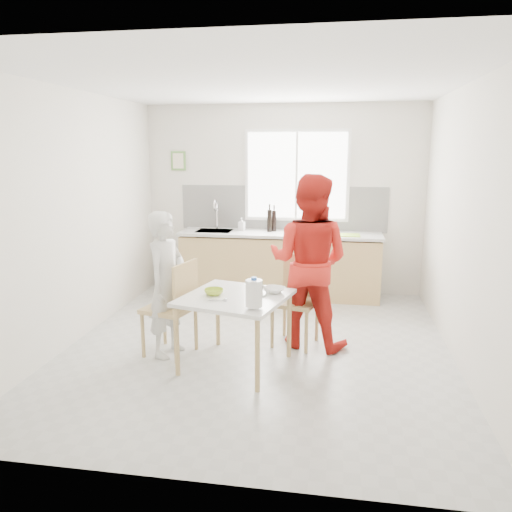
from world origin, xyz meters
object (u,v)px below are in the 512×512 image
at_px(chair_left, 175,304).
at_px(wine_bottle_b, 274,221).
at_px(bowl_green, 214,292).
at_px(person_red, 309,262).
at_px(person_white, 167,284).
at_px(dining_table, 235,303).
at_px(milk_jug, 254,293).
at_px(chair_far, 298,296).
at_px(bowl_white, 274,290).
at_px(wine_bottle_a, 270,221).

xyz_separation_m(chair_left, wine_bottle_b, (0.70, 2.38, 0.53)).
height_order(chair_left, bowl_green, chair_left).
bearing_deg(person_red, person_white, 33.26).
bearing_deg(person_red, dining_table, 59.74).
bearing_deg(milk_jug, dining_table, 139.26).
bearing_deg(person_white, chair_far, -53.51).
bearing_deg(milk_jug, chair_far, 88.64).
xyz_separation_m(bowl_white, wine_bottle_b, (-0.31, 2.38, 0.33)).
height_order(person_white, person_red, person_red).
height_order(person_white, wine_bottle_b, person_white).
height_order(bowl_green, milk_jug, milk_jug).
height_order(bowl_white, milk_jug, milk_jug).
bearing_deg(milk_jug, chair_left, 164.40).
distance_m(chair_far, wine_bottle_a, 1.94).
height_order(chair_left, person_red, person_red).
distance_m(person_red, milk_jug, 1.10).
relative_size(chair_left, wine_bottle_b, 3.28).
distance_m(bowl_green, wine_bottle_b, 2.58).
bearing_deg(bowl_green, milk_jug, -37.71).
height_order(chair_far, bowl_green, chair_far).
relative_size(person_white, bowl_green, 8.06).
relative_size(milk_jug, wine_bottle_b, 0.88).
xyz_separation_m(person_white, bowl_white, (1.09, -0.02, -0.00)).
xyz_separation_m(chair_far, person_red, (0.11, -0.04, 0.39)).
bearing_deg(person_white, dining_table, -90.00).
bearing_deg(bowl_white, chair_left, -179.72).
relative_size(dining_table, person_red, 0.61).
xyz_separation_m(bowl_green, milk_jug, (0.45, -0.35, 0.11)).
xyz_separation_m(dining_table, person_red, (0.65, 0.67, 0.28)).
relative_size(chair_left, milk_jug, 3.74).
bearing_deg(chair_far, person_white, -143.51).
distance_m(chair_left, person_red, 1.45).
xyz_separation_m(dining_table, wine_bottle_a, (-0.01, 2.49, 0.44)).
distance_m(wine_bottle_a, wine_bottle_b, 0.08).
relative_size(chair_far, wine_bottle_b, 3.19).
distance_m(dining_table, chair_far, 0.90).
bearing_deg(chair_far, person_red, -6.30).
bearing_deg(dining_table, chair_far, 52.85).
xyz_separation_m(milk_jug, wine_bottle_b, (-0.20, 2.90, 0.22)).
bearing_deg(bowl_white, wine_bottle_b, 97.36).
bearing_deg(bowl_white, person_white, 179.16).
distance_m(bowl_white, wine_bottle_a, 2.37).
relative_size(dining_table, chair_far, 1.17).
relative_size(person_red, bowl_green, 9.96).
bearing_deg(wine_bottle_b, chair_far, -74.91).
relative_size(chair_left, person_red, 0.54).
relative_size(person_white, wine_bottle_a, 4.63).
xyz_separation_m(bowl_green, bowl_white, (0.56, 0.17, -0.00)).
relative_size(dining_table, wine_bottle_b, 3.73).
relative_size(bowl_white, milk_jug, 0.79).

